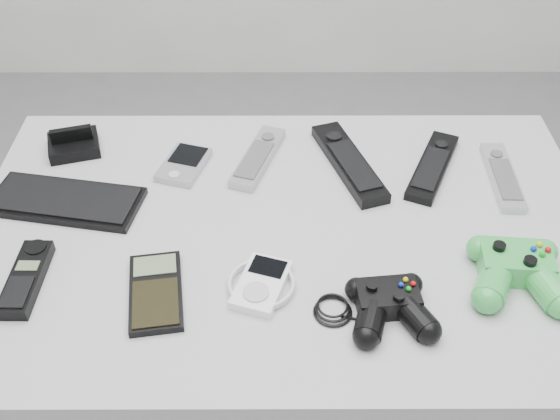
{
  "coord_description": "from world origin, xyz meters",
  "views": [
    {
      "loc": [
        0.04,
        -0.85,
        1.46
      ],
      "look_at": [
        0.04,
        -0.02,
        0.73
      ],
      "focal_mm": 42.0,
      "sensor_mm": 36.0,
      "label": 1
    }
  ],
  "objects_px": {
    "pda_keyboard": "(65,201)",
    "remote_silver_b": "(503,176)",
    "mp3_player": "(261,284)",
    "controller_green": "(517,268)",
    "remote_black_a": "(349,162)",
    "calculator": "(156,292)",
    "pda": "(184,164)",
    "remote_black_b": "(433,166)",
    "cordless_handset": "(26,278)",
    "remote_silver_a": "(258,157)",
    "desk": "(285,254)",
    "controller_black": "(390,304)"
  },
  "relations": [
    {
      "from": "pda_keyboard",
      "to": "remote_silver_b",
      "type": "height_order",
      "value": "remote_silver_b"
    },
    {
      "from": "mp3_player",
      "to": "controller_green",
      "type": "xyz_separation_m",
      "value": [
        0.39,
        0.02,
        0.02
      ]
    },
    {
      "from": "remote_black_a",
      "to": "calculator",
      "type": "height_order",
      "value": "remote_black_a"
    },
    {
      "from": "pda",
      "to": "remote_silver_b",
      "type": "xyz_separation_m",
      "value": [
        0.59,
        -0.04,
        0.0
      ]
    },
    {
      "from": "pda_keyboard",
      "to": "remote_black_a",
      "type": "relative_size",
      "value": 1.08
    },
    {
      "from": "remote_black_b",
      "to": "cordless_handset",
      "type": "height_order",
      "value": "cordless_handset"
    },
    {
      "from": "remote_silver_b",
      "to": "cordless_handset",
      "type": "distance_m",
      "value": 0.83
    },
    {
      "from": "remote_black_a",
      "to": "remote_black_b",
      "type": "distance_m",
      "value": 0.16
    },
    {
      "from": "remote_black_a",
      "to": "mp3_player",
      "type": "xyz_separation_m",
      "value": [
        -0.16,
        -0.3,
        -0.0
      ]
    },
    {
      "from": "remote_silver_a",
      "to": "calculator",
      "type": "relative_size",
      "value": 1.23
    },
    {
      "from": "calculator",
      "to": "pda",
      "type": "bearing_deg",
      "value": 79.78
    },
    {
      "from": "desk",
      "to": "remote_black_b",
      "type": "height_order",
      "value": "remote_black_b"
    },
    {
      "from": "mp3_player",
      "to": "controller_green",
      "type": "height_order",
      "value": "controller_green"
    },
    {
      "from": "controller_black",
      "to": "calculator",
      "type": "bearing_deg",
      "value": 167.98
    },
    {
      "from": "pda",
      "to": "remote_silver_b",
      "type": "height_order",
      "value": "remote_silver_b"
    },
    {
      "from": "remote_silver_a",
      "to": "remote_silver_b",
      "type": "bearing_deg",
      "value": 11.19
    },
    {
      "from": "remote_black_a",
      "to": "controller_green",
      "type": "distance_m",
      "value": 0.37
    },
    {
      "from": "mp3_player",
      "to": "calculator",
      "type": "bearing_deg",
      "value": -156.96
    },
    {
      "from": "pda_keyboard",
      "to": "controller_green",
      "type": "relative_size",
      "value": 1.62
    },
    {
      "from": "mp3_player",
      "to": "controller_green",
      "type": "distance_m",
      "value": 0.39
    },
    {
      "from": "remote_silver_a",
      "to": "remote_silver_b",
      "type": "height_order",
      "value": "remote_silver_a"
    },
    {
      "from": "controller_black",
      "to": "controller_green",
      "type": "distance_m",
      "value": 0.21
    },
    {
      "from": "remote_black_a",
      "to": "mp3_player",
      "type": "height_order",
      "value": "remote_black_a"
    },
    {
      "from": "mp3_player",
      "to": "controller_black",
      "type": "relative_size",
      "value": 0.51
    },
    {
      "from": "remote_silver_b",
      "to": "controller_green",
      "type": "distance_m",
      "value": 0.25
    },
    {
      "from": "remote_silver_b",
      "to": "calculator",
      "type": "relative_size",
      "value": 1.23
    },
    {
      "from": "remote_black_a",
      "to": "mp3_player",
      "type": "relative_size",
      "value": 2.19
    },
    {
      "from": "remote_black_a",
      "to": "controller_green",
      "type": "relative_size",
      "value": 1.5
    },
    {
      "from": "desk",
      "to": "mp3_player",
      "type": "distance_m",
      "value": 0.16
    },
    {
      "from": "pda_keyboard",
      "to": "mp3_player",
      "type": "relative_size",
      "value": 2.37
    },
    {
      "from": "desk",
      "to": "pda_keyboard",
      "type": "distance_m",
      "value": 0.4
    },
    {
      "from": "remote_black_a",
      "to": "remote_silver_b",
      "type": "height_order",
      "value": "remote_black_a"
    },
    {
      "from": "remote_black_a",
      "to": "cordless_handset",
      "type": "relative_size",
      "value": 1.63
    },
    {
      "from": "desk",
      "to": "controller_black",
      "type": "relative_size",
      "value": 4.93
    },
    {
      "from": "remote_black_b",
      "to": "controller_black",
      "type": "bearing_deg",
      "value": -85.84
    },
    {
      "from": "pda",
      "to": "remote_silver_a",
      "type": "relative_size",
      "value": 0.59
    },
    {
      "from": "pda_keyboard",
      "to": "pda",
      "type": "distance_m",
      "value": 0.22
    },
    {
      "from": "calculator",
      "to": "controller_black",
      "type": "xyz_separation_m",
      "value": [
        0.35,
        -0.04,
        0.01
      ]
    },
    {
      "from": "pda_keyboard",
      "to": "controller_black",
      "type": "relative_size",
      "value": 1.21
    },
    {
      "from": "pda",
      "to": "mp3_player",
      "type": "distance_m",
      "value": 0.34
    },
    {
      "from": "pda",
      "to": "mp3_player",
      "type": "bearing_deg",
      "value": -46.3
    },
    {
      "from": "remote_silver_a",
      "to": "cordless_handset",
      "type": "xyz_separation_m",
      "value": [
        -0.35,
        -0.31,
        0.0
      ]
    },
    {
      "from": "cordless_handset",
      "to": "mp3_player",
      "type": "relative_size",
      "value": 1.35
    },
    {
      "from": "remote_silver_b",
      "to": "controller_black",
      "type": "distance_m",
      "value": 0.4
    },
    {
      "from": "remote_black_a",
      "to": "remote_silver_a",
      "type": "bearing_deg",
      "value": 155.02
    },
    {
      "from": "remote_silver_a",
      "to": "remote_black_a",
      "type": "height_order",
      "value": "remote_black_a"
    },
    {
      "from": "pda_keyboard",
      "to": "controller_green",
      "type": "bearing_deg",
      "value": -3.48
    },
    {
      "from": "remote_silver_a",
      "to": "remote_black_a",
      "type": "xyz_separation_m",
      "value": [
        0.17,
        -0.02,
        0.0
      ]
    },
    {
      "from": "remote_silver_a",
      "to": "pda",
      "type": "bearing_deg",
      "value": -153.06
    },
    {
      "from": "remote_silver_a",
      "to": "remote_black_b",
      "type": "relative_size",
      "value": 0.9
    }
  ]
}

